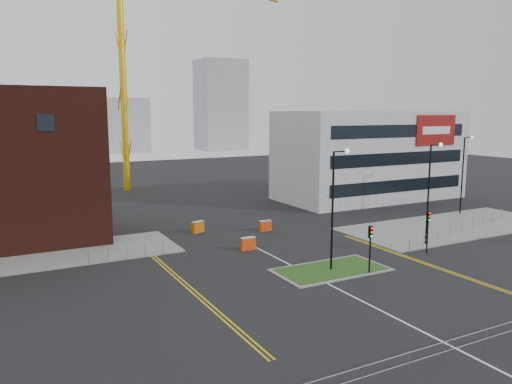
% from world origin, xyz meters
% --- Properties ---
extents(ground, '(200.00, 200.00, 0.00)m').
position_xyz_m(ground, '(0.00, 0.00, 0.00)').
color(ground, black).
rests_on(ground, ground).
extents(pavement_left, '(28.00, 8.00, 0.12)m').
position_xyz_m(pavement_left, '(-20.00, 22.00, 0.06)').
color(pavement_left, slate).
rests_on(pavement_left, ground).
extents(pavement_right, '(24.00, 10.00, 0.12)m').
position_xyz_m(pavement_right, '(22.00, 14.00, 0.06)').
color(pavement_right, slate).
rests_on(pavement_right, ground).
extents(island_kerb, '(8.60, 4.60, 0.08)m').
position_xyz_m(island_kerb, '(2.00, 8.00, 0.04)').
color(island_kerb, slate).
rests_on(island_kerb, ground).
extents(grass_island, '(8.00, 4.00, 0.12)m').
position_xyz_m(grass_island, '(2.00, 8.00, 0.06)').
color(grass_island, '#244818').
rests_on(grass_island, ground).
extents(office_block, '(25.00, 12.20, 12.00)m').
position_xyz_m(office_block, '(26.01, 31.97, 6.00)').
color(office_block, '#9D9FA1').
rests_on(office_block, ground).
extents(tower_crane, '(48.59, 23.00, 39.68)m').
position_xyz_m(tower_crane, '(3.16, 57.37, 27.32)').
color(tower_crane, '#ECB40D').
rests_on(tower_crane, ground).
extents(streetlamp_island, '(1.46, 0.36, 9.18)m').
position_xyz_m(streetlamp_island, '(2.22, 8.00, 5.41)').
color(streetlamp_island, black).
rests_on(streetlamp_island, ground).
extents(streetlamp_right_near, '(1.46, 0.36, 9.18)m').
position_xyz_m(streetlamp_right_near, '(14.22, 10.00, 5.41)').
color(streetlamp_right_near, black).
rests_on(streetlamp_right_near, ground).
extents(streetlamp_right_far, '(1.46, 0.36, 9.18)m').
position_xyz_m(streetlamp_right_far, '(28.22, 18.00, 5.41)').
color(streetlamp_right_far, black).
rests_on(streetlamp_right_far, ground).
extents(traffic_light_island, '(0.28, 0.33, 3.65)m').
position_xyz_m(traffic_light_island, '(4.00, 5.98, 2.57)').
color(traffic_light_island, black).
rests_on(traffic_light_island, ground).
extents(traffic_light_right, '(0.28, 0.33, 3.65)m').
position_xyz_m(traffic_light_right, '(12.00, 7.98, 2.57)').
color(traffic_light_right, black).
rests_on(traffic_light_right, ground).
extents(railing_front, '(24.05, 0.05, 1.10)m').
position_xyz_m(railing_front, '(0.00, -6.00, 0.78)').
color(railing_front, gray).
rests_on(railing_front, ground).
extents(railing_left, '(6.05, 0.05, 1.10)m').
position_xyz_m(railing_left, '(-11.00, 18.00, 0.74)').
color(railing_left, gray).
rests_on(railing_left, ground).
extents(railing_right, '(19.05, 5.05, 1.10)m').
position_xyz_m(railing_right, '(20.50, 11.50, 0.78)').
color(railing_right, gray).
rests_on(railing_right, ground).
extents(centre_line, '(0.15, 30.00, 0.01)m').
position_xyz_m(centre_line, '(0.00, 2.00, 0.01)').
color(centre_line, silver).
rests_on(centre_line, ground).
extents(yellow_left_a, '(0.12, 24.00, 0.01)m').
position_xyz_m(yellow_left_a, '(-9.00, 10.00, 0.01)').
color(yellow_left_a, gold).
rests_on(yellow_left_a, ground).
extents(yellow_left_b, '(0.12, 24.00, 0.01)m').
position_xyz_m(yellow_left_b, '(-8.70, 10.00, 0.01)').
color(yellow_left_b, gold).
rests_on(yellow_left_b, ground).
extents(yellow_right_a, '(0.12, 20.00, 0.01)m').
position_xyz_m(yellow_right_a, '(9.50, 6.00, 0.01)').
color(yellow_right_a, gold).
rests_on(yellow_right_a, ground).
extents(yellow_right_b, '(0.12, 20.00, 0.01)m').
position_xyz_m(yellow_right_b, '(9.80, 6.00, 0.01)').
color(yellow_right_b, gold).
rests_on(yellow_right_b, ground).
extents(skyline_b, '(24.00, 12.00, 16.00)m').
position_xyz_m(skyline_b, '(10.00, 130.00, 8.00)').
color(skyline_b, gray).
rests_on(skyline_b, ground).
extents(skyline_c, '(14.00, 12.00, 28.00)m').
position_xyz_m(skyline_c, '(45.00, 125.00, 14.00)').
color(skyline_c, gray).
rests_on(skyline_c, ground).
extents(skyline_d, '(30.00, 12.00, 12.00)m').
position_xyz_m(skyline_d, '(-8.00, 140.00, 6.00)').
color(skyline_d, gray).
rests_on(skyline_d, ground).
extents(barrier_left, '(1.35, 0.47, 1.13)m').
position_xyz_m(barrier_left, '(-1.00, 16.00, 0.61)').
color(barrier_left, '#D5410B').
rests_on(barrier_left, ground).
extents(barrier_mid, '(1.43, 0.94, 1.14)m').
position_xyz_m(barrier_mid, '(-2.51, 24.00, 0.62)').
color(barrier_mid, '#CA5C0B').
rests_on(barrier_mid, ground).
extents(barrier_right, '(1.31, 0.50, 1.08)m').
position_xyz_m(barrier_right, '(3.74, 21.41, 0.59)').
color(barrier_right, red).
rests_on(barrier_right, ground).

